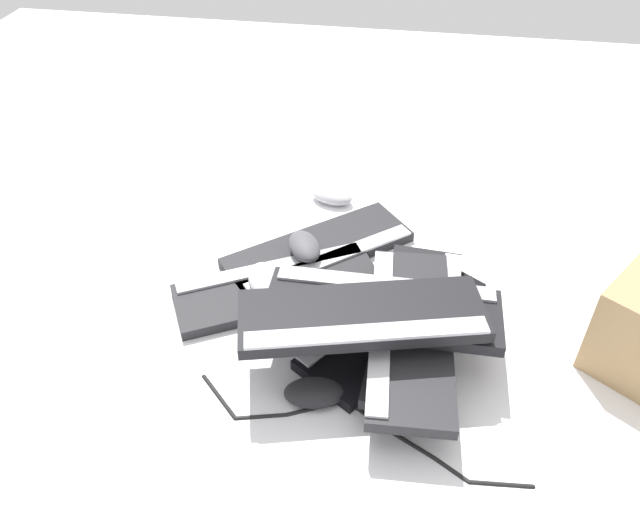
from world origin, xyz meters
name	(u,v)px	position (x,y,z in m)	size (l,w,h in m)	color
ground_plane	(307,285)	(0.00, 0.00, 0.00)	(3.20, 3.20, 0.00)	white
keyboard_0	(319,250)	(0.11, -0.01, 0.01)	(0.40, 0.43, 0.03)	#232326
keyboard_1	(278,288)	(-0.03, 0.06, 0.01)	(0.34, 0.46, 0.03)	#232326
keyboard_2	(393,323)	(-0.10, -0.20, 0.01)	(0.45, 0.37, 0.03)	black
keyboard_3	(418,323)	(-0.12, -0.24, 0.04)	(0.45, 0.18, 0.03)	black
keyboard_4	(409,331)	(-0.17, -0.23, 0.07)	(0.45, 0.17, 0.03)	#232326
keyboard_5	(382,308)	(-0.15, -0.17, 0.10)	(0.15, 0.44, 0.03)	black
keyboard_6	(362,317)	(-0.21, -0.14, 0.13)	(0.26, 0.46, 0.03)	black
mouse_0	(314,393)	(-0.30, -0.07, 0.02)	(0.11, 0.07, 0.04)	black
mouse_1	(304,246)	(0.07, 0.02, 0.05)	(0.11, 0.07, 0.04)	#4C4C51
mouse_2	(264,280)	(-0.05, 0.08, 0.05)	(0.11, 0.07, 0.04)	#B7B7BC
mouse_3	(332,195)	(0.33, -0.01, 0.02)	(0.11, 0.07, 0.04)	#B7B7BC
cable_0	(350,428)	(-0.35, -0.14, 0.00)	(0.15, 0.60, 0.01)	black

